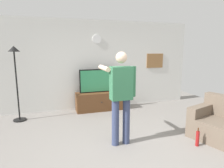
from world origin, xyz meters
name	(u,v)px	position (x,y,z in m)	size (l,w,h in m)	color
ground_plane	(131,152)	(0.00, 0.00, 0.00)	(8.40, 8.40, 0.00)	gray
back_wall	(94,65)	(0.00, 2.95, 1.35)	(6.40, 0.10, 2.70)	silver
tv_stand	(100,101)	(0.08, 2.60, 0.28)	(1.43, 0.48, 0.55)	brown
television	(99,81)	(0.08, 2.65, 0.90)	(1.19, 0.07, 0.70)	black
wall_clock	(97,39)	(0.08, 2.89, 2.13)	(0.26, 0.26, 0.03)	white
framed_picture	(155,61)	(2.08, 2.90, 1.45)	(0.60, 0.04, 0.47)	olive
floor_lamp	(15,68)	(-2.14, 2.37, 1.37)	(0.32, 0.32, 1.92)	black
person_standing_nearer_lamp	(121,93)	(-0.06, 0.38, 1.02)	(0.58, 0.78, 1.79)	#384266
beverage_bottle	(198,138)	(1.32, -0.16, 0.15)	(0.07, 0.07, 0.37)	maroon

